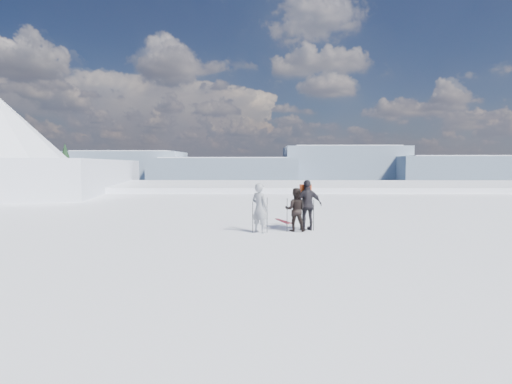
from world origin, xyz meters
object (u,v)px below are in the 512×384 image
(skier_dark, at_px, (295,210))
(skier_pack, at_px, (308,205))
(skier_grey, at_px, (260,208))
(skis_loose, at_px, (283,221))

(skier_dark, xyz_separation_m, skier_pack, (0.50, 0.23, 0.15))
(skier_grey, distance_m, skier_dark, 1.44)
(skier_dark, bearing_deg, skier_pack, -147.98)
(skier_pack, bearing_deg, skier_dark, 10.74)
(skier_grey, height_order, skier_dark, skier_grey)
(skier_grey, height_order, skis_loose, skier_grey)
(skier_dark, distance_m, skis_loose, 2.73)
(skier_pack, xyz_separation_m, skis_loose, (-0.81, 2.35, -0.99))
(skier_grey, relative_size, skier_pack, 0.95)
(skis_loose, bearing_deg, skier_grey, -110.57)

